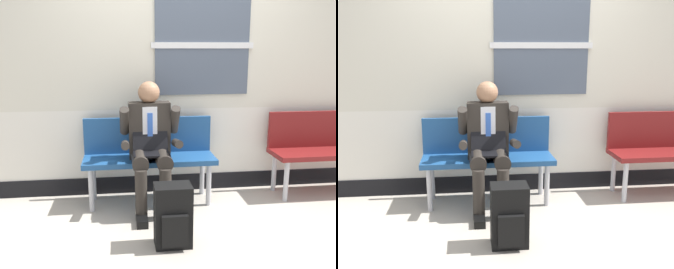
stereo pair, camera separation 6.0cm
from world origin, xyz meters
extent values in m
plane|color=#B2A899|center=(0.00, 0.00, 0.00)|extent=(18.00, 18.00, 0.00)
cube|color=beige|center=(0.00, 0.61, 2.01)|extent=(5.50, 0.12, 2.19)
cube|color=silver|center=(0.00, 0.61, 0.55)|extent=(5.50, 0.12, 0.73)
cube|color=black|center=(0.00, 0.61, 0.09)|extent=(5.50, 0.14, 0.18)
cube|color=#4C5666|center=(0.26, 0.54, 1.57)|extent=(0.98, 0.02, 1.00)
cube|color=silver|center=(0.26, 0.53, 1.57)|extent=(1.06, 0.03, 0.06)
cube|color=navy|center=(-0.32, 0.26, 0.45)|extent=(1.31, 0.42, 0.05)
cube|color=navy|center=(-0.32, 0.44, 0.66)|extent=(1.31, 0.04, 0.37)
cylinder|color=#B7B7BC|center=(-0.89, 0.11, 0.21)|extent=(0.05, 0.05, 0.43)
cylinder|color=#B7B7BC|center=(-0.89, 0.41, 0.21)|extent=(0.05, 0.05, 0.43)
cylinder|color=#B7B7BC|center=(0.25, 0.11, 0.21)|extent=(0.05, 0.05, 0.43)
cylinder|color=#B7B7BC|center=(0.25, 0.41, 0.21)|extent=(0.05, 0.05, 0.43)
cube|color=maroon|center=(1.65, 0.26, 0.45)|extent=(1.33, 0.42, 0.05)
cube|color=maroon|center=(1.65, 0.44, 0.68)|extent=(1.33, 0.04, 0.40)
cylinder|color=#B7B7BC|center=(1.06, 0.11, 0.21)|extent=(0.05, 0.05, 0.43)
cylinder|color=#B7B7BC|center=(1.06, 0.41, 0.21)|extent=(0.05, 0.05, 0.43)
cylinder|color=#2D2823|center=(-0.43, 0.05, 0.52)|extent=(0.15, 0.40, 0.15)
cylinder|color=#2D2823|center=(-0.43, -0.14, 0.24)|extent=(0.11, 0.11, 0.48)
cube|color=black|center=(-0.43, -0.20, 0.04)|extent=(0.10, 0.26, 0.07)
cylinder|color=#2D2823|center=(-0.21, 0.05, 0.52)|extent=(0.15, 0.40, 0.15)
cylinder|color=#2D2823|center=(-0.21, -0.14, 0.24)|extent=(0.11, 0.11, 0.48)
cube|color=black|center=(-0.21, -0.20, 0.04)|extent=(0.10, 0.26, 0.07)
cube|color=#2D2823|center=(-0.32, 0.26, 0.75)|extent=(0.40, 0.18, 0.55)
cube|color=silver|center=(-0.32, 0.16, 0.80)|extent=(0.14, 0.01, 0.39)
cube|color=blue|center=(-0.32, 0.16, 0.77)|extent=(0.05, 0.01, 0.33)
sphere|color=#9E7051|center=(-0.32, 0.26, 1.12)|extent=(0.21, 0.21, 0.21)
cylinder|color=#2D2823|center=(-0.56, 0.19, 0.86)|extent=(0.09, 0.25, 0.30)
cylinder|color=#2D2823|center=(-0.56, 0.02, 0.67)|extent=(0.08, 0.27, 0.12)
cylinder|color=#2D2823|center=(-0.08, 0.19, 0.86)|extent=(0.09, 0.25, 0.30)
cylinder|color=#2D2823|center=(-0.08, 0.02, 0.67)|extent=(0.08, 0.27, 0.12)
cube|color=black|center=(-0.32, 0.02, 0.58)|extent=(0.33, 0.22, 0.02)
cube|color=black|center=(-0.32, 0.15, 0.69)|extent=(0.33, 0.08, 0.21)
cube|color=black|center=(-0.21, -0.61, 0.25)|extent=(0.29, 0.20, 0.50)
cube|color=black|center=(-0.21, -0.73, 0.18)|extent=(0.20, 0.04, 0.25)
camera|label=1|loc=(-0.58, -3.23, 1.51)|focal=39.06mm
camera|label=2|loc=(-0.52, -3.24, 1.51)|focal=39.06mm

